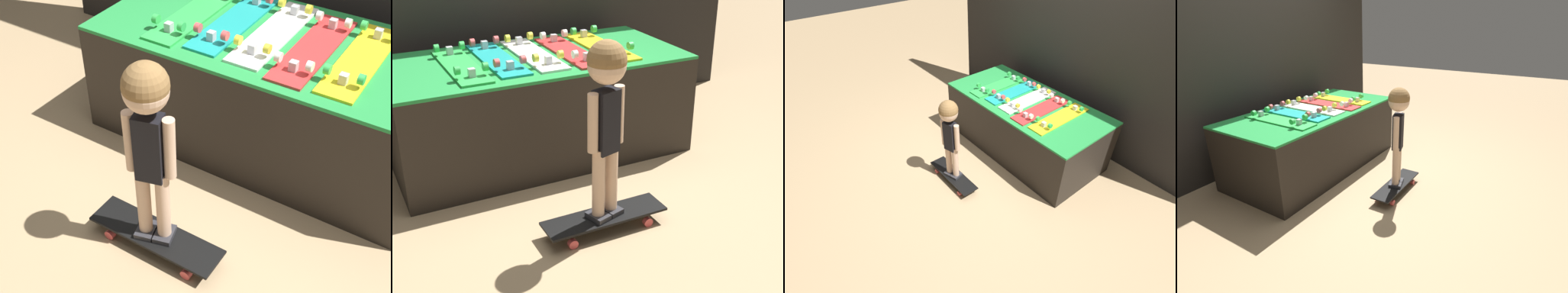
% 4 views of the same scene
% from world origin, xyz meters
% --- Properties ---
extents(ground_plane, '(16.00, 16.00, 0.00)m').
position_xyz_m(ground_plane, '(0.00, 0.00, 0.00)').
color(ground_plane, tan).
extents(display_rack, '(1.96, 0.96, 0.69)m').
position_xyz_m(display_rack, '(0.00, 0.54, 0.35)').
color(display_rack, black).
rests_on(display_rack, ground_plane).
extents(skateboard_green_on_rack, '(0.20, 0.80, 0.09)m').
position_xyz_m(skateboard_green_on_rack, '(-0.50, 0.53, 0.71)').
color(skateboard_green_on_rack, green).
rests_on(skateboard_green_on_rack, display_rack).
extents(skateboard_teal_on_rack, '(0.20, 0.80, 0.09)m').
position_xyz_m(skateboard_teal_on_rack, '(-0.25, 0.57, 0.71)').
color(skateboard_teal_on_rack, teal).
rests_on(skateboard_teal_on_rack, display_rack).
extents(skateboard_white_on_rack, '(0.20, 0.80, 0.09)m').
position_xyz_m(skateboard_white_on_rack, '(0.00, 0.56, 0.71)').
color(skateboard_white_on_rack, white).
rests_on(skateboard_white_on_rack, display_rack).
extents(skateboard_red_on_rack, '(0.20, 0.80, 0.09)m').
position_xyz_m(skateboard_red_on_rack, '(0.25, 0.52, 0.71)').
color(skateboard_red_on_rack, red).
rests_on(skateboard_red_on_rack, display_rack).
extents(skateboard_yellow_on_rack, '(0.20, 0.80, 0.09)m').
position_xyz_m(skateboard_yellow_on_rack, '(0.50, 0.54, 0.71)').
color(skateboard_yellow_on_rack, yellow).
rests_on(skateboard_yellow_on_rack, display_rack).
extents(skateboard_on_floor, '(0.70, 0.19, 0.09)m').
position_xyz_m(skateboard_on_floor, '(-0.04, -0.54, 0.07)').
color(skateboard_on_floor, black).
rests_on(skateboard_on_floor, ground_plane).
extents(child, '(0.23, 0.20, 0.97)m').
position_xyz_m(child, '(-0.04, -0.54, 0.77)').
color(child, '#2D2D33').
rests_on(child, skateboard_on_floor).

